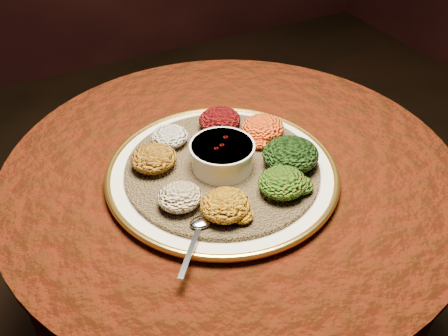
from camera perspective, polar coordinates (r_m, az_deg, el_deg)
name	(u,v)px	position (r m, az deg, el deg)	size (l,w,h in m)	color
table	(231,225)	(1.17, 0.80, -6.57)	(0.96, 0.96, 0.73)	black
platter	(222,173)	(1.01, -0.20, -0.54)	(0.58, 0.58, 0.02)	white
injera	(222,169)	(1.00, -0.21, -0.06)	(0.39, 0.39, 0.01)	olive
stew_bowl	(222,154)	(0.98, -0.21, 1.58)	(0.13, 0.13, 0.05)	white
spoon	(199,227)	(0.87, -2.84, -6.70)	(0.11, 0.12, 0.01)	silver
portion_ayib	(170,136)	(1.05, -6.22, 3.62)	(0.08, 0.07, 0.04)	silver
portion_kitfo	(220,120)	(1.09, -0.50, 5.52)	(0.09, 0.09, 0.04)	black
portion_tikil	(263,128)	(1.07, 4.43, 4.60)	(0.09, 0.09, 0.04)	orange
portion_gomen	(291,155)	(0.99, 7.62, 1.52)	(0.11, 0.11, 0.05)	black
portion_mixveg	(282,183)	(0.93, 6.69, -1.69)	(0.09, 0.09, 0.04)	#A7290A
portion_kik	(225,205)	(0.88, 0.17, -4.25)	(0.09, 0.09, 0.04)	#B0810F
portion_timatim	(180,197)	(0.90, -5.06, -3.32)	(0.08, 0.08, 0.04)	maroon
portion_shiro	(154,158)	(0.99, -8.03, 1.10)	(0.09, 0.09, 0.04)	#956812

